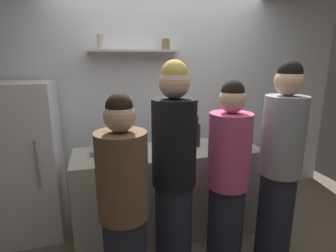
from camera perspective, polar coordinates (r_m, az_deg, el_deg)
name	(u,v)px	position (r m, az deg, el deg)	size (l,w,h in m)	color
back_wall_assembly	(161,100)	(3.31, -1.40, 5.58)	(4.80, 0.32, 2.60)	white
refrigerator	(26,162)	(3.05, -27.97, -6.78)	(0.63, 0.62, 1.58)	white
counter	(168,190)	(2.90, 0.00, -13.53)	(1.88, 0.60, 0.90)	#B7B2A8
baking_pan	(108,150)	(2.72, -12.57, -4.93)	(0.34, 0.24, 0.05)	gray
utensil_holder	(187,146)	(2.66, 4.17, -4.33)	(0.09, 0.09, 0.22)	#B2B2B7
wine_bottle_dark_glass	(197,134)	(2.82, 6.10, -1.76)	(0.08, 0.08, 0.34)	black
wine_bottle_pale_glass	(100,151)	(2.43, -14.24, -5.14)	(0.07, 0.07, 0.29)	#B2BFB2
wine_bottle_amber_glass	(249,140)	(2.80, 16.88, -2.83)	(0.07, 0.07, 0.30)	#472814
wine_bottle_green_glass	(230,137)	(2.77, 13.10, -2.37)	(0.08, 0.08, 0.33)	#19471E
water_bottle_plastic	(216,139)	(2.73, 10.16, -2.78)	(0.08, 0.08, 0.25)	silver
person_brown_jacket	(124,211)	(1.93, -9.38, -17.52)	(0.34, 0.34, 1.59)	#262633
person_pink_top	(228,181)	(2.30, 12.57, -11.44)	(0.34, 0.34, 1.64)	#262633
person_grey_hoodie	(280,168)	(2.49, 22.70, -8.18)	(0.34, 0.34, 1.78)	#262633
person_blonde	(174,177)	(2.13, 1.26, -10.75)	(0.34, 0.34, 1.79)	#262633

